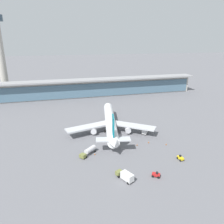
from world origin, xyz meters
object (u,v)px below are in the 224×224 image
object	(u,v)px
service_truck_under_wing_olive	(126,176)
service_truck_on_taxiway_olive	(89,151)
airliner_on_stand	(110,122)
safety_cone_alpha	(95,154)
safety_cone_bravo	(149,142)
service_truck_by_tail_olive	(146,130)
service_truck_near_nose_red	(156,175)
safety_cone_charlie	(166,144)
service_truck_mid_apron_yellow	(180,158)
safety_cone_delta	(137,145)

from	to	relation	value
service_truck_under_wing_olive	service_truck_on_taxiway_olive	xyz separation A→B (m)	(-9.60, 20.68, 0.02)
airliner_on_stand	safety_cone_alpha	size ratio (longest dim) A/B	85.83
service_truck_on_taxiway_olive	safety_cone_bravo	world-z (taller)	service_truck_on_taxiway_olive
service_truck_on_taxiway_olive	safety_cone_alpha	xyz separation A→B (m)	(2.51, -0.79, -1.39)
airliner_on_stand	service_truck_by_tail_olive	world-z (taller)	airliner_on_stand
service_truck_near_nose_red	safety_cone_alpha	size ratio (longest dim) A/B	4.74
airliner_on_stand	safety_cone_alpha	bearing A→B (deg)	-119.44
safety_cone_bravo	safety_cone_charlie	distance (m)	8.04
safety_cone_alpha	safety_cone_charlie	distance (m)	33.66
service_truck_near_nose_red	service_truck_mid_apron_yellow	world-z (taller)	same
service_truck_under_wing_olive	safety_cone_charlie	world-z (taller)	service_truck_under_wing_olive
airliner_on_stand	service_truck_mid_apron_yellow	xyz separation A→B (m)	(20.13, -35.58, -4.20)
service_truck_by_tail_olive	safety_cone_bravo	size ratio (longest dim) A/B	10.20
service_truck_mid_apron_yellow	safety_cone_charlie	xyz separation A→B (m)	(0.84, 13.35, -0.56)
safety_cone_delta	airliner_on_stand	bearing A→B (deg)	111.67
safety_cone_alpha	safety_cone_delta	distance (m)	20.61
service_truck_mid_apron_yellow	safety_cone_alpha	world-z (taller)	service_truck_mid_apron_yellow
service_truck_by_tail_olive	safety_cone_charlie	bearing A→B (deg)	-74.71
service_truck_by_tail_olive	safety_cone_alpha	xyz separation A→B (m)	(-29.63, -14.98, -1.37)
service_truck_on_taxiway_olive	safety_cone_bravo	size ratio (longest dim) A/B	11.29
service_truck_under_wing_olive	safety_cone_delta	distance (m)	26.62
service_truck_by_tail_olive	service_truck_on_taxiway_olive	bearing A→B (deg)	-156.18
service_truck_by_tail_olive	safety_cone_delta	distance (m)	15.10
airliner_on_stand	service_truck_under_wing_olive	distance (m)	42.86
safety_cone_alpha	safety_cone_bravo	size ratio (longest dim) A/B	1.00
service_truck_on_taxiway_olive	service_truck_under_wing_olive	bearing A→B (deg)	-65.09
service_truck_near_nose_red	service_truck_mid_apron_yellow	xyz separation A→B (m)	(14.65, 7.91, 0.00)
service_truck_by_tail_olive	service_truck_near_nose_red	bearing A→B (deg)	-107.67
service_truck_mid_apron_yellow	safety_cone_alpha	bearing A→B (deg)	158.24
service_truck_under_wing_olive	service_truck_by_tail_olive	bearing A→B (deg)	57.12
airliner_on_stand	safety_cone_bravo	xyz separation A→B (m)	(13.96, -18.29, -4.75)
service_truck_mid_apron_yellow	safety_cone_charlie	world-z (taller)	service_truck_mid_apron_yellow
airliner_on_stand	safety_cone_delta	size ratio (longest dim) A/B	85.83
service_truck_mid_apron_yellow	service_truck_by_tail_olive	xyz separation A→B (m)	(-3.19, 28.08, 0.82)
safety_cone_bravo	safety_cone_alpha	bearing A→B (deg)	-171.07
service_truck_under_wing_olive	safety_cone_alpha	distance (m)	21.16
service_truck_on_taxiway_olive	safety_cone_charlie	xyz separation A→B (m)	(36.17, -0.54, -1.39)
service_truck_on_taxiway_olive	safety_cone_alpha	bearing A→B (deg)	-17.47
safety_cone_charlie	airliner_on_stand	bearing A→B (deg)	133.35
airliner_on_stand	service_truck_near_nose_red	xyz separation A→B (m)	(5.48, -43.48, -4.20)
service_truck_under_wing_olive	service_truck_by_tail_olive	xyz separation A→B (m)	(22.54, 34.87, 0.00)
service_truck_by_tail_olive	safety_cone_bravo	distance (m)	11.29
service_truck_near_nose_red	service_truck_under_wing_olive	bearing A→B (deg)	174.23
safety_cone_bravo	safety_cone_delta	xyz separation A→B (m)	(-6.28, -1.04, 0.00)
service_truck_near_nose_red	service_truck_under_wing_olive	size ratio (longest dim) A/B	0.44
service_truck_near_nose_red	safety_cone_charlie	distance (m)	26.31
service_truck_under_wing_olive	service_truck_mid_apron_yellow	size ratio (longest dim) A/B	2.57
service_truck_mid_apron_yellow	safety_cone_delta	size ratio (longest dim) A/B	4.22
service_truck_mid_apron_yellow	safety_cone_charlie	distance (m)	13.39
service_truck_under_wing_olive	safety_cone_bravo	size ratio (longest dim) A/B	10.83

